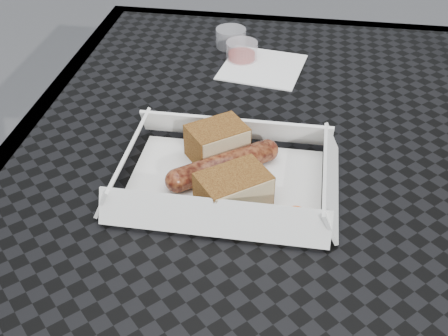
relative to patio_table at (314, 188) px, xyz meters
name	(u,v)px	position (x,y,z in m)	size (l,w,h in m)	color
patio_table	(314,188)	(0.00, 0.00, 0.00)	(0.80, 0.80, 0.74)	black
food_tray	(225,182)	(-0.11, -0.10, 0.08)	(0.22, 0.15, 0.00)	white
bratwurst	(224,165)	(-0.11, -0.09, 0.09)	(0.12, 0.10, 0.03)	brown
bread_near	(217,142)	(-0.12, -0.05, 0.10)	(0.07, 0.05, 0.04)	brown
bread_far	(233,189)	(-0.09, -0.14, 0.10)	(0.07, 0.05, 0.04)	brown
veg_garnish	(287,218)	(-0.03, -0.16, 0.08)	(0.03, 0.03, 0.00)	#F1560A
napkin	(262,67)	(-0.09, 0.19, 0.08)	(0.12, 0.12, 0.00)	white
condiment_cup_sauce	(242,51)	(-0.13, 0.21, 0.09)	(0.05, 0.05, 0.03)	#97150B
condiment_cup_empty	(231,38)	(-0.15, 0.26, 0.09)	(0.05, 0.05, 0.03)	silver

